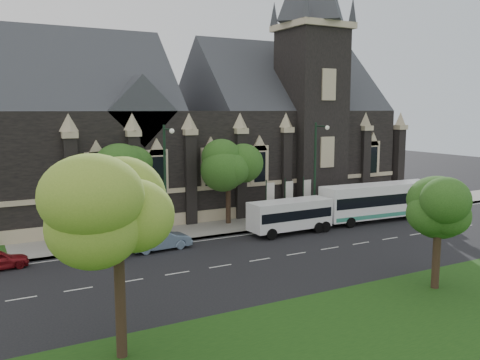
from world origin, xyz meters
TOP-DOWN VIEW (x-y plane):
  - ground at (0.00, 0.00)m, footprint 160.00×160.00m
  - sidewalk at (0.00, 9.50)m, footprint 80.00×5.00m
  - museum at (5.12, 18.78)m, footprint 40.00×17.70m
  - tree_park_near at (-11.77, -8.77)m, footprint 4.42×4.42m
  - tree_park_east at (6.18, -9.32)m, footprint 3.40×3.40m
  - tree_walk_right at (3.21, 10.71)m, footprint 4.08×4.08m
  - tree_walk_left at (-5.80, 10.70)m, footprint 3.91×3.91m
  - street_lamp_near at (10.00, 7.09)m, footprint 0.36×1.88m
  - street_lamp_mid at (-4.00, 7.09)m, footprint 0.36×1.88m
  - banner_flag_left at (6.29, 9.00)m, footprint 0.90×0.10m
  - banner_flag_center at (8.29, 9.00)m, footprint 0.90×0.10m
  - banner_flag_right at (10.29, 9.00)m, footprint 0.90×0.10m
  - tour_coach at (15.88, 5.36)m, footprint 11.75×3.22m
  - shuttle_bus at (6.02, 5.26)m, footprint 7.12×2.58m
  - box_trailer at (-9.43, 4.73)m, footprint 3.09×1.82m
  - sedan at (-5.11, 5.62)m, footprint 4.65×1.88m

SIDE VIEW (x-z plane):
  - ground at x=0.00m, z-range 0.00..0.00m
  - sidewalk at x=0.00m, z-range 0.00..0.15m
  - sedan at x=-5.11m, z-range 0.00..1.50m
  - box_trailer at x=-9.43m, z-range 0.11..1.74m
  - shuttle_bus at x=6.02m, z-range 0.22..2.95m
  - tour_coach at x=15.88m, z-range 0.15..3.55m
  - banner_flag_left at x=6.29m, z-range 0.38..4.38m
  - banner_flag_center at x=8.29m, z-range 0.38..4.38m
  - banner_flag_right at x=10.29m, z-range 0.38..4.38m
  - tree_park_east at x=6.18m, z-range 1.48..7.76m
  - street_lamp_near at x=10.00m, z-range 0.61..9.61m
  - street_lamp_mid at x=-4.00m, z-range 0.61..9.61m
  - tree_walk_left at x=-5.80m, z-range 1.91..9.55m
  - tree_walk_right at x=3.21m, z-range 1.92..9.72m
  - tree_park_near at x=-11.77m, z-range 2.14..10.70m
  - museum at x=5.12m, z-range -6.78..23.12m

